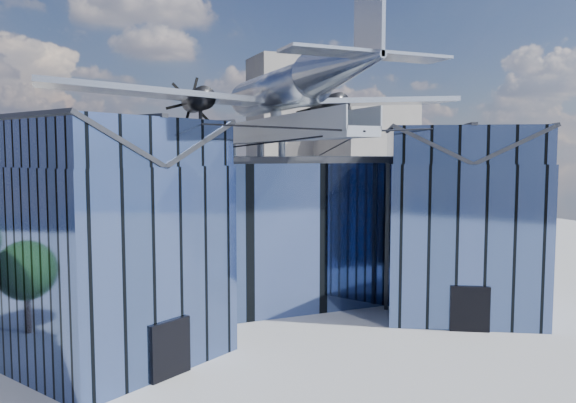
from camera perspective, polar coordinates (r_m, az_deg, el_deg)
name	(u,v)px	position (r m, az deg, el deg)	size (l,w,h in m)	color
ground_plane	(301,327)	(33.61, 1.35, -12.60)	(120.00, 120.00, 0.00)	gray
museum	(266,222)	(37.73, -2.24, -2.07)	(32.88, 24.50, 17.60)	#455B8D
bg_towers	(165,155)	(81.09, -12.40, 4.66)	(77.00, 24.50, 26.00)	slate
tree_side_e	(534,229)	(56.04, 23.74, -2.60)	(3.24, 3.24, 4.76)	#2F1F13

